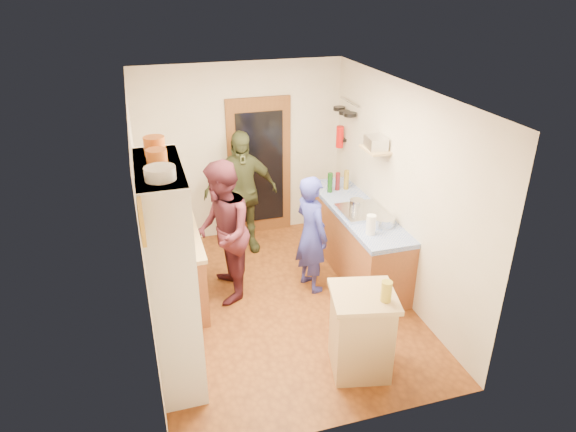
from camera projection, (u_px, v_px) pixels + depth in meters
name	position (u px, v px, depth m)	size (l,w,h in m)	color
floor	(280.00, 303.00, 6.36)	(3.00, 4.00, 0.02)	brown
ceiling	(278.00, 90.00, 5.23)	(3.00, 4.00, 0.02)	silver
wall_back	(242.00, 152.00, 7.53)	(3.00, 0.02, 2.60)	beige
wall_front	(349.00, 307.00, 4.06)	(3.00, 0.02, 2.60)	beige
wall_left	(142.00, 224.00, 5.40)	(0.02, 4.00, 2.60)	beige
wall_right	(400.00, 192.00, 6.18)	(0.02, 4.00, 2.60)	beige
door_frame	(260.00, 167.00, 7.67)	(0.95, 0.06, 2.10)	brown
door_glass	(260.00, 168.00, 7.64)	(0.70, 0.02, 1.70)	black
hutch_body	(171.00, 276.00, 4.85)	(0.40, 1.20, 2.20)	white
hutch_top_shelf	(158.00, 168.00, 4.38)	(0.40, 1.14, 0.04)	white
plate_stack	(160.00, 173.00, 4.07)	(0.25, 0.25, 0.10)	white
orange_pot_a	(157.00, 157.00, 4.36)	(0.18, 0.18, 0.14)	orange
orange_pot_b	(154.00, 146.00, 4.60)	(0.19, 0.19, 0.17)	orange
left_counter_base	(175.00, 269.00, 6.25)	(0.60, 1.40, 0.85)	brown
left_counter_top	(172.00, 236.00, 6.05)	(0.64, 1.44, 0.05)	tan
toaster	(180.00, 247.00, 5.58)	(0.23, 0.15, 0.17)	white
kettle	(167.00, 233.00, 5.88)	(0.17, 0.17, 0.19)	white
orange_bowl	(176.00, 224.00, 6.19)	(0.21, 0.21, 0.09)	orange
chopping_board	(169.00, 215.00, 6.49)	(0.30, 0.22, 0.03)	tan
right_counter_base	(355.00, 240.00, 6.92)	(0.60, 2.20, 0.84)	brown
right_counter_top	(357.00, 210.00, 6.72)	(0.62, 2.22, 0.06)	#193DB6
hob	(362.00, 211.00, 6.58)	(0.55, 0.58, 0.04)	silver
pot_on_hob	(357.00, 204.00, 6.58)	(0.18, 0.18, 0.12)	silver
bottle_a	(330.00, 183.00, 7.14)	(0.07, 0.07, 0.28)	#143F14
bottle_b	(338.00, 181.00, 7.22)	(0.06, 0.06, 0.26)	#591419
bottle_c	(346.00, 180.00, 7.24)	(0.07, 0.07, 0.28)	olive
paper_towel	(371.00, 225.00, 6.00)	(0.11, 0.11, 0.24)	white
mixing_bowl	(383.00, 221.00, 6.24)	(0.28, 0.28, 0.11)	silver
island_base	(361.00, 334.00, 5.12)	(0.55, 0.55, 0.86)	tan
island_top	(364.00, 296.00, 4.92)	(0.62, 0.62, 0.05)	tan
cutting_board	(358.00, 293.00, 4.96)	(0.35, 0.28, 0.02)	white
oil_jar	(386.00, 291.00, 4.77)	(0.10, 0.10, 0.21)	#AD9E2D
pan_rail	(350.00, 102.00, 7.16)	(0.02, 0.02, 0.65)	silver
pan_hang_a	(350.00, 114.00, 7.05)	(0.18, 0.18, 0.05)	black
pan_hang_b	(344.00, 112.00, 7.24)	(0.16, 0.16, 0.05)	black
pan_hang_c	(339.00, 108.00, 7.40)	(0.17, 0.17, 0.05)	black
wall_shelf	(375.00, 150.00, 6.36)	(0.26, 0.42, 0.03)	tan
radio	(376.00, 143.00, 6.32)	(0.22, 0.30, 0.15)	silver
ext_bracket	(343.00, 140.00, 7.58)	(0.06, 0.10, 0.04)	black
fire_extinguisher	(340.00, 137.00, 7.54)	(0.11, 0.11, 0.32)	red
picture_frame	(142.00, 222.00, 3.75)	(0.03, 0.25, 0.30)	gold
person_hob	(314.00, 234.00, 6.35)	(0.56, 0.36, 1.52)	#2D339C
person_left	(225.00, 231.00, 6.15)	(0.86, 0.67, 1.77)	#451A25
person_back	(242.00, 193.00, 7.20)	(1.05, 0.44, 1.79)	#33371F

